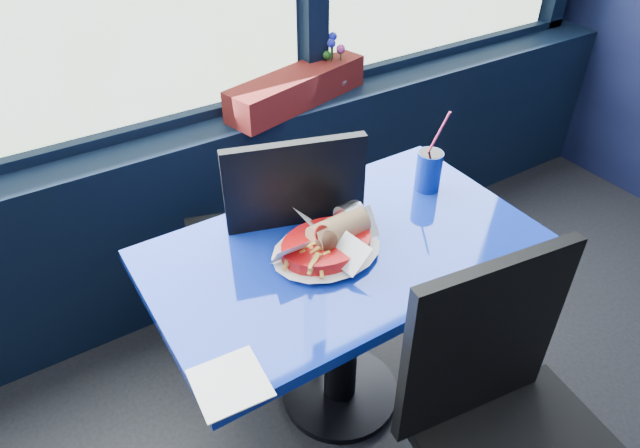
% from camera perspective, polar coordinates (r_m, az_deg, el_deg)
% --- Properties ---
extents(window_sill, '(5.00, 0.26, 0.80)m').
position_cam_1_polar(window_sill, '(2.52, -14.79, 0.15)').
color(window_sill, black).
rests_on(window_sill, ground).
extents(near_table, '(1.20, 0.70, 0.75)m').
position_cam_1_polar(near_table, '(1.89, 2.32, -6.42)').
color(near_table, black).
rests_on(near_table, ground).
extents(chair_near_front, '(0.54, 0.54, 1.06)m').
position_cam_1_polar(chair_near_front, '(1.59, 18.77, -18.39)').
color(chair_near_front, black).
rests_on(chair_near_front, ground).
extents(chair_near_back, '(0.59, 0.59, 1.04)m').
position_cam_1_polar(chair_near_back, '(2.03, -5.05, -1.65)').
color(chair_near_back, black).
rests_on(chair_near_back, ground).
extents(planter_box, '(0.70, 0.34, 0.14)m').
position_cam_1_polar(planter_box, '(2.47, -2.30, 13.43)').
color(planter_box, maroon).
rests_on(planter_box, window_sill).
extents(flower_vase, '(0.15, 0.15, 0.25)m').
position_cam_1_polar(flower_vase, '(2.59, 1.48, 14.85)').
color(flower_vase, silver).
rests_on(flower_vase, window_sill).
extents(food_basket, '(0.37, 0.37, 0.11)m').
position_cam_1_polar(food_basket, '(1.71, 0.80, -1.90)').
color(food_basket, red).
rests_on(food_basket, near_table).
extents(ketchup_bottle, '(0.05, 0.05, 0.20)m').
position_cam_1_polar(ketchup_bottle, '(1.90, 0.68, 4.33)').
color(ketchup_bottle, red).
rests_on(ketchup_bottle, near_table).
extents(soda_cup, '(0.09, 0.09, 0.30)m').
position_cam_1_polar(soda_cup, '(2.02, 10.82, 5.36)').
color(soda_cup, navy).
rests_on(soda_cup, near_table).
extents(napkin, '(0.18, 0.18, 0.00)m').
position_cam_1_polar(napkin, '(1.42, -9.00, -15.43)').
color(napkin, white).
rests_on(napkin, near_table).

